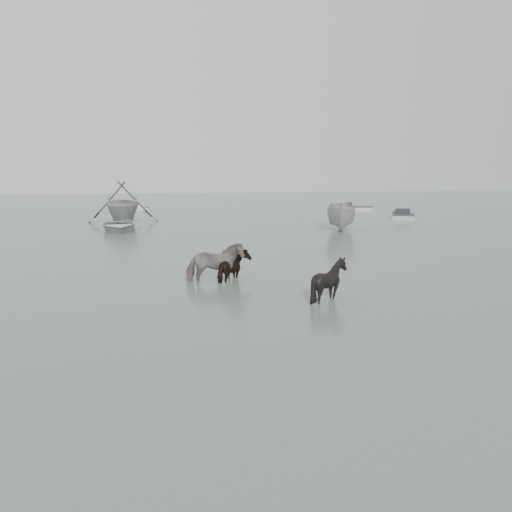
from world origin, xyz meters
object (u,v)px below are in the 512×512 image
Objects in this scene: pony_pinto at (215,258)px; pony_dark at (235,261)px; rowboat_lead at (118,224)px; pony_black at (329,276)px.

pony_dark is (0.71, 0.11, -0.16)m from pony_pinto.
pony_pinto is at bearing -80.22° from rowboat_lead.
rowboat_lead is at bearing 28.75° from pony_black.
pony_dark is 0.92× the size of pony_black.
pony_dark is at bearing -80.78° from pony_pinto.
rowboat_lead is (-7.20, 18.61, -0.27)m from pony_black.
rowboat_lead is (-4.23, 15.50, -0.37)m from pony_pinto.
pony_black is (2.26, -3.23, 0.06)m from pony_dark.
pony_black is at bearing -74.33° from rowboat_lead.
pony_dark reaches higher than rowboat_lead.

